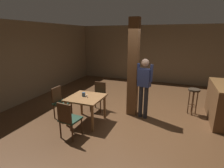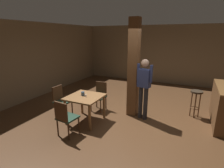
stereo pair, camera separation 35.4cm
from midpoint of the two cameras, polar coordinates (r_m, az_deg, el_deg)
The scene contains 13 objects.
ground_plane at distance 5.15m, azimuth 4.66°, elevation -11.33°, with size 10.80×10.80×0.00m, color #4C301C.
wall_back at distance 9.04m, azimuth 13.09°, elevation 9.44°, with size 8.00×0.10×2.80m, color #756047.
wall_left at distance 6.92m, azimuth -28.89°, elevation 6.03°, with size 0.10×9.00×2.80m, color #756047.
pillar at distance 5.05m, azimuth 4.97°, elevation 5.00°, with size 0.28×0.28×2.80m, color brown.
dining_table at distance 4.81m, azimuth -10.61°, elevation -5.63°, with size 0.90×0.90×0.74m.
chair_north at distance 5.56m, azimuth -6.19°, elevation -3.55°, with size 0.43×0.43×0.89m.
chair_south at distance 4.22m, azimuth -16.48°, elevation -10.70°, with size 0.46×0.46×0.89m.
chair_west at distance 5.32m, azimuth -18.42°, elevation -5.22°, with size 0.44×0.44×0.89m.
napkin_cup at distance 4.80m, azimuth -11.36°, elevation -3.36°, with size 0.09×0.09×0.11m, color #33475B.
salt_shaker at distance 4.70m, azimuth -10.34°, elevation -3.97°, with size 0.03×0.03×0.07m, color silver.
standing_person at distance 4.92m, azimuth 8.42°, elevation -0.17°, with size 0.47×0.27×1.72m.
bar_counter at distance 5.61m, azimuth 29.81°, elevation -5.16°, with size 0.56×1.65×1.05m.
bar_stool_near at distance 5.68m, azimuth 23.46°, elevation -3.54°, with size 0.34×0.34×0.80m.
Camera 1 is at (1.09, -4.48, 2.35)m, focal length 28.00 mm.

